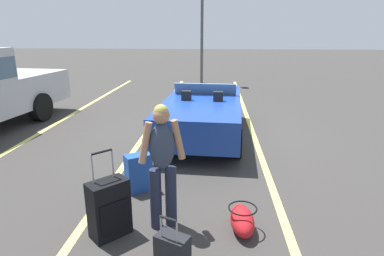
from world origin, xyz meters
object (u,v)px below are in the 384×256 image
Objects in this scene: suitcase_large_black at (109,209)px; parking_lamp_post at (202,9)px; convertible_car at (204,111)px; traveler_person at (162,161)px; duffel_bag at (242,220)px; suitcase_medium_bright at (138,173)px.

suitcase_large_black is 13.07m from parking_lamp_post.
traveler_person reaches higher than convertible_car.
convertible_car is 4.08m from traveler_person.
parking_lamp_post is at bearing -21.01° from traveler_person.
parking_lamp_post is (12.47, 1.08, 3.33)m from duffel_bag.
traveler_person reaches higher than duffel_bag.
suitcase_large_black is at bearing 177.36° from parking_lamp_post.
traveler_person is at bearing 87.26° from duffel_bag.
parking_lamp_post is at bearing 131.56° from suitcase_large_black.
parking_lamp_post is at bearing -37.13° from suitcase_medium_bright.
convertible_car is at bearing -51.34° from suitcase_medium_bright.
convertible_car is 3.24m from suitcase_medium_bright.
traveler_person is at bearing -179.74° from parking_lamp_post.
suitcase_medium_bright is 11.91m from parking_lamp_post.
suitcase_large_black is 1.80× the size of suitcase_medium_bright.
convertible_car is 6.42× the size of duffel_bag.
convertible_car reaches higher than suitcase_large_black.
convertible_car is 4.17m from duffel_bag.
parking_lamp_post reaches higher than suitcase_large_black.
duffel_bag is 0.11× the size of parking_lamp_post.
duffel_bag is at bearing -114.01° from traveler_person.
traveler_person is (0.05, 1.02, 0.77)m from duffel_bag.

